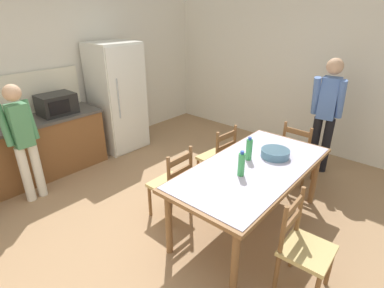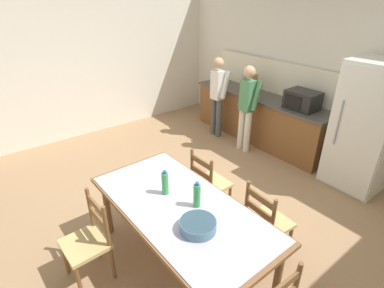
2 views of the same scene
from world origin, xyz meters
name	(u,v)px [view 2 (image 2 of 2)]	position (x,y,z in m)	size (l,w,h in m)	color
ground_plane	(198,205)	(0.00, 0.00, 0.00)	(8.32, 8.32, 0.00)	#9E7A56
wall_back	(325,71)	(0.00, 2.66, 1.45)	(6.52, 0.12, 2.90)	silver
wall_left	(91,59)	(-3.26, 0.00, 1.45)	(0.12, 5.20, 2.90)	silver
kitchen_counter	(259,118)	(-0.90, 2.23, 0.44)	(2.85, 0.66, 0.88)	brown
counter_splashback	(274,77)	(-0.90, 2.54, 1.18)	(2.81, 0.03, 0.60)	#EFE8CB
refrigerator	(366,128)	(1.01, 2.19, 0.92)	(0.76, 0.73, 1.84)	silver
microwave	(302,100)	(-0.04, 2.21, 1.03)	(0.50, 0.39, 0.30)	black
paper_bag	(250,83)	(-1.18, 2.20, 1.06)	(0.24, 0.16, 0.36)	tan
dining_table	(180,212)	(0.64, -0.74, 0.70)	(2.04, 1.01, 0.77)	brown
bottle_near_centre	(165,183)	(0.39, -0.74, 0.90)	(0.07, 0.07, 0.27)	green
bottle_off_centre	(197,195)	(0.74, -0.61, 0.90)	(0.07, 0.07, 0.27)	green
serving_bowl	(198,225)	(1.00, -0.81, 0.83)	(0.32, 0.32, 0.09)	slate
chair_side_far_left	(209,184)	(0.18, 0.04, 0.44)	(0.42, 0.40, 0.91)	brown
chair_side_far_right	(266,222)	(1.08, 0.05, 0.44)	(0.45, 0.43, 0.91)	brown
chair_side_near_left	(89,241)	(0.20, -1.53, 0.44)	(0.44, 0.42, 0.91)	brown
person_at_sink	(217,93)	(-1.53, 1.71, 0.87)	(0.39, 0.27, 1.54)	#4C4C4C
person_at_counter	(247,105)	(-0.76, 1.69, 0.86)	(0.39, 0.27, 1.53)	silver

